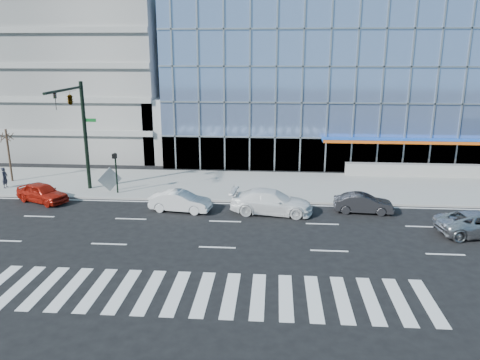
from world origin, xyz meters
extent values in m
plane|color=black|center=(0.00, 0.00, 0.00)|extent=(160.00, 160.00, 0.00)
cube|color=gray|center=(0.00, 8.00, 0.07)|extent=(120.00, 8.00, 0.15)
cube|color=#7D9AD1|center=(14.00, 26.00, 7.50)|extent=(42.00, 26.00, 15.00)
cube|color=gray|center=(-20.00, 26.00, 10.00)|extent=(24.00, 24.00, 20.00)
cube|color=gray|center=(-6.00, 18.00, 3.00)|extent=(6.00, 8.00, 6.00)
cylinder|color=black|center=(-11.00, 6.00, 4.15)|extent=(0.28, 0.28, 8.00)
cylinder|color=black|center=(-11.00, 3.20, 7.75)|extent=(0.18, 5.60, 0.18)
imported|color=black|center=(-11.00, 1.80, 7.15)|extent=(0.18, 0.22, 1.10)
imported|color=black|center=(-11.00, 4.00, 7.15)|extent=(0.48, 2.24, 0.90)
cube|color=#0C591E|center=(-10.55, 6.00, 5.35)|extent=(0.90, 0.05, 0.25)
cylinder|color=black|center=(-8.50, 5.00, 1.65)|extent=(0.12, 0.12, 3.00)
cube|color=black|center=(-8.50, 4.85, 2.95)|extent=(0.30, 0.25, 0.35)
cylinder|color=#332319|center=(-18.00, 7.50, 2.25)|extent=(0.16, 0.16, 4.20)
ellipsoid|color=#332319|center=(-18.00, 7.50, 3.93)|extent=(1.10, 1.10, 0.90)
imported|color=#BABBC0|center=(14.85, -1.11, 0.69)|extent=(5.24, 2.93, 1.39)
imported|color=white|center=(2.85, 1.77, 0.78)|extent=(5.54, 2.71, 1.55)
imported|color=silver|center=(-3.15, 1.77, 0.67)|extent=(4.21, 1.96, 1.34)
imported|color=black|center=(8.85, 2.36, 0.63)|extent=(3.88, 1.59, 1.25)
imported|color=#A4180C|center=(-13.17, 2.91, 0.68)|extent=(4.29, 3.10, 1.36)
imported|color=black|center=(-17.46, 5.64, 0.94)|extent=(0.38, 0.58, 1.59)
cube|color=#A2A2A2|center=(-9.17, 5.34, 1.07)|extent=(1.50, 1.16, 1.84)
camera|label=1|loc=(2.99, -27.21, 10.27)|focal=35.00mm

